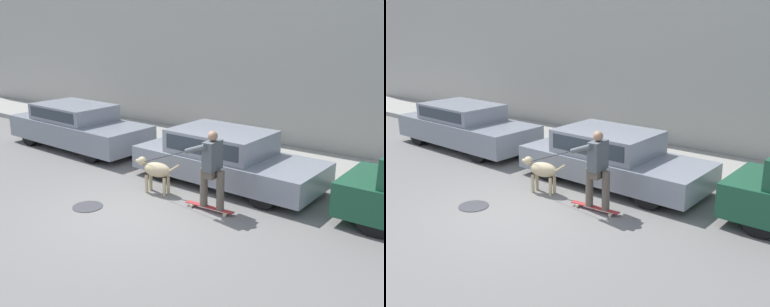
% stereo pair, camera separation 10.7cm
% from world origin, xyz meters
% --- Properties ---
extents(ground_plane, '(36.00, 36.00, 0.00)m').
position_xyz_m(ground_plane, '(0.00, 0.00, 0.00)').
color(ground_plane, slate).
extents(back_wall, '(32.00, 0.30, 4.75)m').
position_xyz_m(back_wall, '(0.00, 6.13, 2.37)').
color(back_wall, '#ADA89E').
rests_on(back_wall, ground_plane).
extents(sidewalk_curb, '(30.00, 2.28, 0.16)m').
position_xyz_m(sidewalk_curb, '(0.00, 4.82, 0.08)').
color(sidewalk_curb, gray).
rests_on(sidewalk_curb, ground_plane).
extents(parked_car_0, '(4.61, 1.85, 1.28)m').
position_xyz_m(parked_car_0, '(-4.71, 2.59, 0.63)').
color(parked_car_0, black).
rests_on(parked_car_0, ground_plane).
extents(parked_car_1, '(4.38, 1.83, 1.23)m').
position_xyz_m(parked_car_1, '(0.42, 2.58, 0.60)').
color(parked_car_1, black).
rests_on(parked_car_1, ground_plane).
extents(dog, '(1.05, 0.43, 0.77)m').
position_xyz_m(dog, '(-0.45, 1.18, 0.51)').
color(dog, tan).
rests_on(dog, ground_plane).
extents(skateboarder, '(2.36, 0.62, 1.61)m').
position_xyz_m(skateboarder, '(1.08, 1.07, 0.91)').
color(skateboarder, beige).
rests_on(skateboarder, ground_plane).
extents(manhole_cover, '(0.60, 0.60, 0.01)m').
position_xyz_m(manhole_cover, '(-1.01, -0.24, 0.01)').
color(manhole_cover, '#38383D').
rests_on(manhole_cover, ground_plane).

